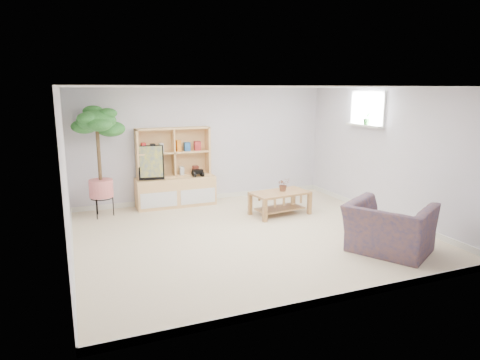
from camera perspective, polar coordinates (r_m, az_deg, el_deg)
name	(u,v)px	position (r m, az deg, el deg)	size (l,w,h in m)	color
floor	(249,235)	(7.17, 1.24, -7.29)	(5.50, 5.00, 0.01)	beige
ceiling	(250,87)	(6.76, 1.34, 12.28)	(5.50, 5.00, 0.01)	white
walls	(250,164)	(6.86, 1.29, 2.21)	(5.51, 5.01, 2.40)	silver
baseboard	(249,232)	(7.15, 1.24, -6.91)	(5.50, 5.00, 0.10)	white
window	(368,109)	(8.70, 16.67, 9.09)	(0.10, 0.98, 0.68)	#D2E3FF
window_sill	(364,125)	(8.68, 16.23, 7.00)	(0.14, 1.00, 0.04)	white
storage_unit	(175,167)	(8.82, -8.67, 1.66)	(1.61, 0.54, 1.61)	#E1AB67
poster	(151,163)	(8.63, -11.77, 2.28)	(0.50, 0.11, 0.69)	yellow
toy_truck	(198,173)	(8.86, -5.66, 1.00)	(0.30, 0.21, 0.16)	black
coffee_table	(280,203)	(8.26, 5.33, -3.09)	(1.09, 0.60, 0.45)	#9D734E
table_plant	(283,184)	(8.25, 5.79, -0.59)	(0.23, 0.20, 0.26)	#196B1B
floor_tree	(99,162)	(8.34, -18.24, 2.25)	(0.77, 0.77, 2.08)	#1D5422
armchair	(389,225)	(6.66, 19.30, -5.65)	(1.14, 1.00, 0.85)	navy
sill_plant	(367,118)	(8.63, 16.53, 7.93)	(0.14, 0.11, 0.25)	#1D5422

